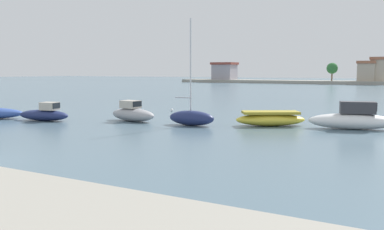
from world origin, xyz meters
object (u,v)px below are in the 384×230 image
moored_boat_2 (133,113)px  mooring_buoy_0 (172,110)px  moored_boat_1 (44,114)px  moored_boat_5 (353,119)px  moored_boat_3 (191,117)px  moored_boat_4 (270,119)px

moored_boat_2 → mooring_buoy_0: size_ratio=16.61×
moored_boat_1 → moored_boat_5: (20.38, 6.29, 0.14)m
moored_boat_5 → mooring_buoy_0: moored_boat_5 is taller
moored_boat_5 → mooring_buoy_0: 16.53m
moored_boat_3 → moored_boat_5: (9.68, 3.35, 0.07)m
moored_boat_1 → moored_boat_5: moored_boat_5 is taller
moored_boat_2 → moored_boat_4: (9.56, 2.44, -0.10)m
moored_boat_5 → mooring_buoy_0: size_ratio=22.05×
moored_boat_1 → moored_boat_3: bearing=4.0°
moored_boat_5 → moored_boat_3: bearing=-176.4°
moored_boat_4 → moored_boat_2: bearing=163.3°
moored_boat_2 → moored_boat_3: size_ratio=0.58×
moored_boat_1 → moored_boat_3: 11.09m
mooring_buoy_0 → moored_boat_4: bearing=-25.1°
moored_boat_1 → moored_boat_3: size_ratio=0.60×
mooring_buoy_0 → moored_boat_2: bearing=-79.6°
moored_boat_2 → moored_boat_5: size_ratio=0.75×
moored_boat_1 → moored_boat_2: size_ratio=1.03×
moored_boat_3 → moored_boat_4: size_ratio=1.47×
mooring_buoy_0 → moored_boat_1: bearing=-112.7°
mooring_buoy_0 → moored_boat_3: bearing=-50.3°
moored_boat_1 → mooring_buoy_0: bearing=56.0°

